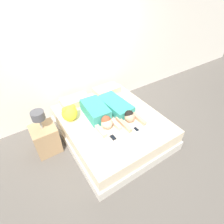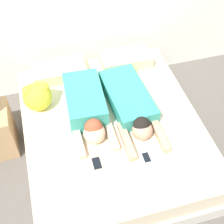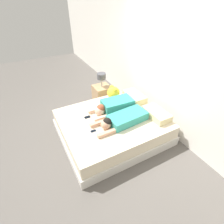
% 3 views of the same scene
% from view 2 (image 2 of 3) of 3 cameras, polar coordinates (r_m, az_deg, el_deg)
% --- Properties ---
extents(ground_plane, '(12.00, 12.00, 0.00)m').
position_cam_2_polar(ground_plane, '(3.47, 0.00, -6.60)').
color(ground_plane, '#5B5651').
extents(bed, '(1.79, 2.05, 0.46)m').
position_cam_2_polar(bed, '(3.29, 0.00, -4.38)').
color(bed, beige).
rests_on(bed, ground_plane).
extents(pillow_head_left, '(0.58, 0.32, 0.14)m').
position_cam_2_polar(pillow_head_left, '(3.57, -9.58, 7.35)').
color(pillow_head_left, beige).
rests_on(pillow_head_left, bed).
extents(pillow_head_right, '(0.58, 0.32, 0.14)m').
position_cam_2_polar(pillow_head_right, '(3.69, 2.50, 9.58)').
color(pillow_head_right, beige).
rests_on(pillow_head_right, bed).
extents(person_left, '(0.40, 0.94, 0.24)m').
position_cam_2_polar(person_left, '(3.09, -4.61, 0.80)').
color(person_left, teal).
rests_on(person_left, bed).
extents(person_right, '(0.44, 1.11, 0.22)m').
position_cam_2_polar(person_right, '(3.15, 3.43, 1.42)').
color(person_right, teal).
rests_on(person_right, bed).
extents(cell_phone_left, '(0.07, 0.12, 0.01)m').
position_cam_2_polar(cell_phone_left, '(2.83, -2.83, -9.33)').
color(cell_phone_left, black).
rests_on(cell_phone_left, bed).
extents(cell_phone_right, '(0.07, 0.12, 0.01)m').
position_cam_2_polar(cell_phone_right, '(2.87, 6.31, -8.29)').
color(cell_phone_right, silver).
rests_on(cell_phone_right, bed).
extents(plush_toy, '(0.29, 0.29, 0.31)m').
position_cam_2_polar(plush_toy, '(3.22, -13.50, 2.86)').
color(plush_toy, yellow).
rests_on(plush_toy, bed).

